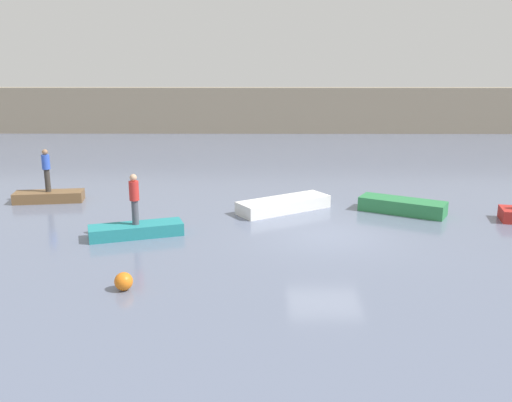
{
  "coord_description": "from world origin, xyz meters",
  "views": [
    {
      "loc": [
        -2.24,
        -18.13,
        5.89
      ],
      "look_at": [
        -2.36,
        1.93,
        0.67
      ],
      "focal_mm": 39.83,
      "sensor_mm": 36.0,
      "label": 1
    }
  ],
  "objects_px": {
    "person_blue_shirt": "(46,168)",
    "mooring_buoy": "(124,281)",
    "rowboat_brown": "(49,197)",
    "rowboat_green": "(402,206)",
    "rowboat_teal": "(136,230)",
    "person_red_shirt": "(134,197)",
    "rowboat_white": "(284,205)"
  },
  "relations": [
    {
      "from": "rowboat_brown",
      "to": "rowboat_teal",
      "type": "height_order",
      "value": "rowboat_brown"
    },
    {
      "from": "rowboat_brown",
      "to": "rowboat_green",
      "type": "height_order",
      "value": "rowboat_green"
    },
    {
      "from": "rowboat_brown",
      "to": "rowboat_teal",
      "type": "distance_m",
      "value": 6.41
    },
    {
      "from": "person_blue_shirt",
      "to": "rowboat_teal",
      "type": "bearing_deg",
      "value": -44.98
    },
    {
      "from": "person_red_shirt",
      "to": "rowboat_green",
      "type": "bearing_deg",
      "value": 17.1
    },
    {
      "from": "rowboat_brown",
      "to": "rowboat_white",
      "type": "xyz_separation_m",
      "value": [
        9.57,
        -1.33,
        0.03
      ]
    },
    {
      "from": "rowboat_green",
      "to": "mooring_buoy",
      "type": "xyz_separation_m",
      "value": [
        -8.93,
        -7.37,
        -0.03
      ]
    },
    {
      "from": "person_red_shirt",
      "to": "mooring_buoy",
      "type": "xyz_separation_m",
      "value": [
        0.62,
        -4.44,
        -1.12
      ]
    },
    {
      "from": "rowboat_teal",
      "to": "person_blue_shirt",
      "type": "xyz_separation_m",
      "value": [
        -4.54,
        4.53,
        1.19
      ]
    },
    {
      "from": "rowboat_brown",
      "to": "mooring_buoy",
      "type": "height_order",
      "value": "mooring_buoy"
    },
    {
      "from": "rowboat_white",
      "to": "person_blue_shirt",
      "type": "bearing_deg",
      "value": 139.72
    },
    {
      "from": "mooring_buoy",
      "to": "rowboat_teal",
      "type": "bearing_deg",
      "value": 97.91
    },
    {
      "from": "rowboat_brown",
      "to": "rowboat_white",
      "type": "bearing_deg",
      "value": -15.75
    },
    {
      "from": "rowboat_white",
      "to": "person_red_shirt",
      "type": "xyz_separation_m",
      "value": [
        -5.03,
        -3.2,
        1.12
      ]
    },
    {
      "from": "rowboat_brown",
      "to": "person_red_shirt",
      "type": "distance_m",
      "value": 6.51
    },
    {
      "from": "rowboat_white",
      "to": "person_blue_shirt",
      "type": "height_order",
      "value": "person_blue_shirt"
    },
    {
      "from": "rowboat_teal",
      "to": "rowboat_green",
      "type": "height_order",
      "value": "rowboat_green"
    },
    {
      "from": "person_red_shirt",
      "to": "mooring_buoy",
      "type": "distance_m",
      "value": 4.62
    },
    {
      "from": "rowboat_green",
      "to": "person_red_shirt",
      "type": "height_order",
      "value": "person_red_shirt"
    },
    {
      "from": "rowboat_white",
      "to": "mooring_buoy",
      "type": "height_order",
      "value": "rowboat_white"
    },
    {
      "from": "mooring_buoy",
      "to": "rowboat_brown",
      "type": "bearing_deg",
      "value": 119.88
    },
    {
      "from": "person_blue_shirt",
      "to": "mooring_buoy",
      "type": "relative_size",
      "value": 3.67
    },
    {
      "from": "rowboat_brown",
      "to": "rowboat_teal",
      "type": "relative_size",
      "value": 0.89
    },
    {
      "from": "rowboat_teal",
      "to": "person_red_shirt",
      "type": "distance_m",
      "value": 1.15
    },
    {
      "from": "rowboat_teal",
      "to": "rowboat_white",
      "type": "height_order",
      "value": "rowboat_white"
    },
    {
      "from": "rowboat_teal",
      "to": "mooring_buoy",
      "type": "distance_m",
      "value": 4.48
    },
    {
      "from": "rowboat_white",
      "to": "mooring_buoy",
      "type": "relative_size",
      "value": 7.78
    },
    {
      "from": "rowboat_brown",
      "to": "mooring_buoy",
      "type": "relative_size",
      "value": 5.72
    },
    {
      "from": "rowboat_teal",
      "to": "rowboat_white",
      "type": "xyz_separation_m",
      "value": [
        5.03,
        3.2,
        0.03
      ]
    },
    {
      "from": "person_red_shirt",
      "to": "person_blue_shirt",
      "type": "height_order",
      "value": "person_blue_shirt"
    },
    {
      "from": "person_blue_shirt",
      "to": "mooring_buoy",
      "type": "bearing_deg",
      "value": -60.12
    },
    {
      "from": "rowboat_brown",
      "to": "rowboat_green",
      "type": "xyz_separation_m",
      "value": [
        14.08,
        -1.6,
        0.05
      ]
    }
  ]
}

